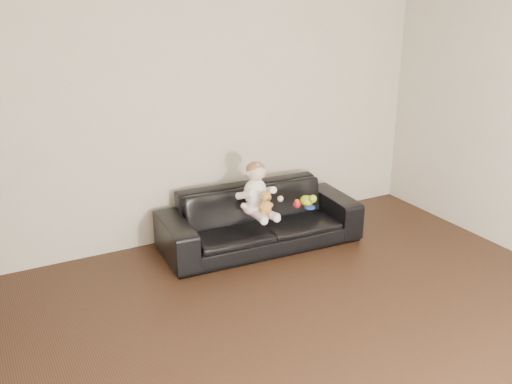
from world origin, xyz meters
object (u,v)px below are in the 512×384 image
toy_green (307,201)px  sofa (260,218)px  toy_blue_disc (310,207)px  teddy_bear (266,203)px  toy_rattle (297,204)px  baby (257,192)px

toy_green → sofa: bearing=164.6°
sofa → toy_blue_disc: bearing=-20.4°
teddy_bear → toy_rattle: (0.41, 0.13, -0.13)m
teddy_bear → toy_blue_disc: teddy_bear is taller
toy_rattle → baby: bearing=176.4°
sofa → toy_green: sofa is taller
toy_green → toy_rattle: (-0.11, -0.01, -0.01)m
sofa → toy_blue_disc: size_ratio=18.62×
toy_green → toy_blue_disc: toy_green is taller
baby → toy_blue_disc: baby is taller
sofa → toy_blue_disc: (0.44, -0.19, 0.09)m
baby → toy_rattle: size_ratio=6.67×
baby → toy_blue_disc: size_ratio=4.99×
sofa → teddy_bear: bearing=-104.1°
baby → toy_green: size_ratio=3.42×
baby → toy_rattle: 0.46m
toy_green → toy_blue_disc: 0.08m
toy_rattle → toy_blue_disc: size_ratio=0.75×
toy_rattle → sofa: bearing=158.3°
teddy_bear → toy_rattle: 0.45m
teddy_bear → toy_blue_disc: bearing=-9.5°
toy_blue_disc → baby: bearing=171.0°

